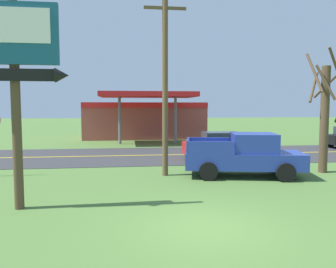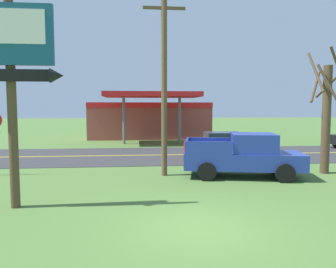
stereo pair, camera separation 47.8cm
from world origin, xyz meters
name	(u,v)px [view 1 (the left image)]	position (x,y,z in m)	size (l,w,h in m)	color
ground_plane	(206,227)	(0.00, 0.00, 0.00)	(180.00, 180.00, 0.00)	#4C7033
road_asphalt	(159,155)	(0.00, 13.00, 0.01)	(140.00, 8.00, 0.02)	#333335
road_centre_line	(159,155)	(0.00, 13.00, 0.02)	(126.00, 0.20, 0.01)	gold
motel_sign	(15,62)	(-5.27, 2.14, 4.47)	(2.94, 0.54, 6.48)	brown
utility_pole	(165,71)	(-0.30, 6.66, 4.73)	(2.10, 0.26, 8.81)	brown
bare_tree	(325,114)	(7.32, 6.42, 2.83)	(1.84, 1.88, 5.84)	brown
gas_station	(144,119)	(-0.25, 25.67, 1.94)	(12.00, 11.50, 4.40)	#A84C42
pickup_blue_parked_on_lawn	(245,155)	(3.25, 5.99, 0.96)	(5.49, 3.00, 1.96)	#233893
car_red_near_lane	(219,145)	(3.49, 11.00, 0.83)	(4.20, 2.00, 1.64)	red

